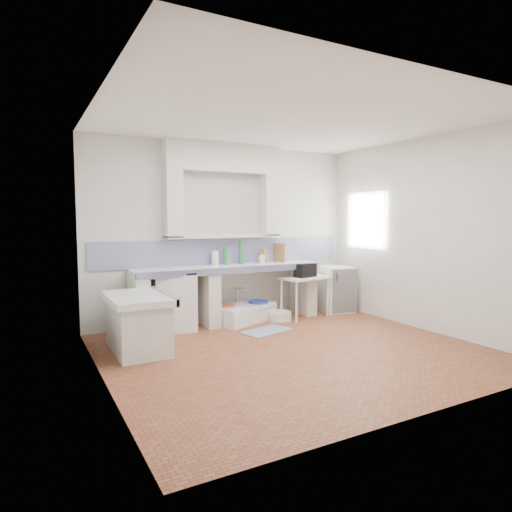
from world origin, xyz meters
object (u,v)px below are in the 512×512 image
sink (243,314)px  side_table (305,297)px  stove (174,302)px  fridge (335,289)px

sink → side_table: bearing=-34.4°
sink → stove: bearing=157.0°
stove → fridge: bearing=6.2°
fridge → stove: bearing=-174.1°
sink → fridge: fridge is taller
stove → sink: stove is taller
sink → side_table: side_table is taller
stove → side_table: 2.17m
sink → fridge: bearing=-25.2°
side_table → fridge: fridge is taller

